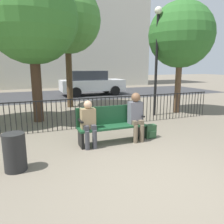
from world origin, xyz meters
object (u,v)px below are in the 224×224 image
tree_0 (67,20)px  seated_person_1 (136,114)px  park_bench (111,123)px  lamp_post (157,47)px  trash_bin (15,152)px  parked_car_1 (91,82)px  backpack (150,131)px  tree_2 (181,35)px  tree_3 (32,18)px  seated_person_0 (89,121)px

tree_0 → seated_person_1: bearing=-83.2°
park_bench → lamp_post: lamp_post is taller
lamp_post → park_bench: bearing=-140.4°
trash_bin → parked_car_1: bearing=66.3°
park_bench → backpack: (1.11, -0.10, -0.31)m
seated_person_1 → parked_car_1: 9.41m
tree_0 → tree_2: tree_0 is taller
park_bench → tree_3: bearing=118.2°
seated_person_1 → trash_bin: seated_person_1 is taller
tree_3 → parked_car_1: (3.74, 6.22, -2.58)m
park_bench → seated_person_1: size_ratio=1.37×
tree_0 → tree_3: tree_0 is taller
tree_2 → trash_bin: (-6.15, -3.22, -2.74)m
tree_0 → tree_2: bearing=-36.2°
tree_0 → tree_3: size_ratio=1.10×
backpack → trash_bin: bearing=-168.1°
backpack → park_bench: bearing=174.8°
seated_person_0 → seated_person_1: seated_person_1 is taller
tree_3 → parked_car_1: tree_3 is taller
park_bench → backpack: size_ratio=4.71×
trash_bin → tree_2: bearing=27.6°
seated_person_0 → parked_car_1: bearing=73.3°
seated_person_0 → tree_3: 4.26m
tree_3 → backpack: bearing=-48.6°
parked_car_1 → tree_3: bearing=-121.0°
backpack → trash_bin: 3.41m
seated_person_1 → tree_2: bearing=37.7°
parked_car_1 → tree_0: bearing=-119.2°
tree_2 → tree_3: (-5.51, 0.52, 0.32)m
backpack → parked_car_1: size_ratio=0.09×
seated_person_1 → tree_0: (-0.64, 5.42, 3.22)m
park_bench → backpack: park_bench is taller
seated_person_0 → seated_person_1: 1.26m
park_bench → trash_bin: 2.36m
tree_0 → tree_3: bearing=-123.8°
seated_person_1 → trash_bin: 2.96m
park_bench → lamp_post: 4.15m
tree_3 → trash_bin: size_ratio=6.88×
tree_0 → tree_3: (-1.58, -2.35, -0.51)m
tree_0 → parked_car_1: bearing=60.8°
park_bench → parked_car_1: bearing=76.7°
backpack → tree_2: tree_2 is taller
parked_car_1 → trash_bin: 10.90m
tree_2 → backpack: bearing=-138.2°
tree_3 → trash_bin: bearing=-99.7°
seated_person_1 → tree_2: (3.29, 2.54, 2.39)m
tree_0 → backpack: bearing=-78.4°
seated_person_1 → tree_0: bearing=96.8°
tree_0 → lamp_post: tree_0 is taller
seated_person_1 → trash_bin: bearing=-166.7°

